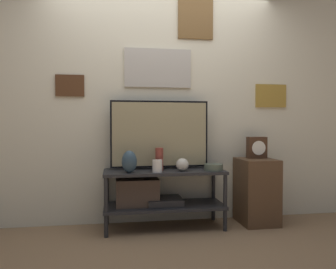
% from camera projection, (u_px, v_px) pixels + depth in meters
% --- Properties ---
extents(ground_plane, '(12.00, 12.00, 0.00)m').
position_uv_depth(ground_plane, '(169.00, 236.00, 3.13)').
color(ground_plane, '#846647').
extents(wall_back, '(6.40, 0.08, 2.70)m').
position_uv_depth(wall_back, '(161.00, 99.00, 3.63)').
color(wall_back, beige).
rests_on(wall_back, ground_plane).
extents(media_console, '(1.24, 0.46, 0.60)m').
position_uv_depth(media_console, '(154.00, 192.00, 3.37)').
color(media_console, '#232326').
rests_on(media_console, ground_plane).
extents(television, '(1.03, 0.05, 0.72)m').
position_uv_depth(television, '(160.00, 134.00, 3.46)').
color(television, black).
rests_on(television, media_console).
extents(vase_urn_stoneware, '(0.15, 0.13, 0.22)m').
position_uv_depth(vase_urn_stoneware, '(129.00, 162.00, 3.19)').
color(vase_urn_stoneware, '#2D4251').
rests_on(vase_urn_stoneware, media_console).
extents(vase_tall_ceramic, '(0.08, 0.08, 0.23)m').
position_uv_depth(vase_tall_ceramic, '(159.00, 159.00, 3.34)').
color(vase_tall_ceramic, brown).
rests_on(vase_tall_ceramic, media_console).
extents(vase_round_glass, '(0.13, 0.13, 0.13)m').
position_uv_depth(vase_round_glass, '(182.00, 165.00, 3.32)').
color(vase_round_glass, beige).
rests_on(vase_round_glass, media_console).
extents(vase_wide_bowl, '(0.19, 0.19, 0.07)m').
position_uv_depth(vase_wide_bowl, '(214.00, 167.00, 3.36)').
color(vase_wide_bowl, '#4C5647').
rests_on(vase_wide_bowl, media_console).
extents(candle_jar, '(0.10, 0.10, 0.12)m').
position_uv_depth(candle_jar, '(157.00, 166.00, 3.23)').
color(candle_jar, silver).
rests_on(candle_jar, media_console).
extents(side_table, '(0.37, 0.45, 0.70)m').
position_uv_depth(side_table, '(256.00, 191.00, 3.55)').
color(side_table, '#513823').
rests_on(side_table, ground_plane).
extents(mantel_clock, '(0.21, 0.11, 0.24)m').
position_uv_depth(mantel_clock, '(257.00, 148.00, 3.60)').
color(mantel_clock, '#422819').
rests_on(mantel_clock, side_table).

